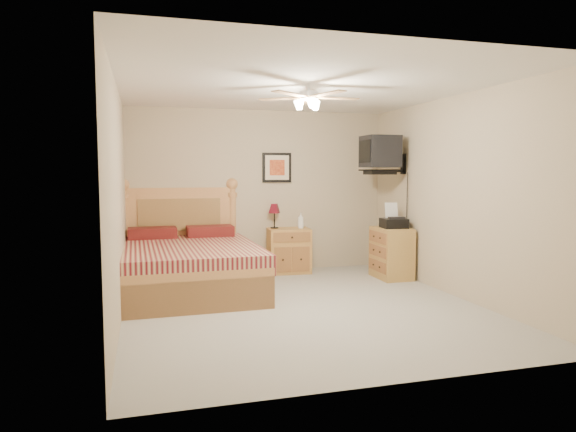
# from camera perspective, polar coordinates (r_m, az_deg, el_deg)

# --- Properties ---
(floor) EXTENTS (4.50, 4.50, 0.00)m
(floor) POSITION_cam_1_polar(r_m,az_deg,el_deg) (6.02, 1.65, -10.05)
(floor) COLOR #9C988D
(floor) RESTS_ON ground
(ceiling) EXTENTS (4.00, 4.50, 0.04)m
(ceiling) POSITION_cam_1_polar(r_m,az_deg,el_deg) (5.89, 1.71, 14.14)
(ceiling) COLOR white
(ceiling) RESTS_ON ground
(wall_back) EXTENTS (4.00, 0.04, 2.50)m
(wall_back) POSITION_cam_1_polar(r_m,az_deg,el_deg) (8.00, -3.15, 2.74)
(wall_back) COLOR tan
(wall_back) RESTS_ON ground
(wall_front) EXTENTS (4.00, 0.04, 2.50)m
(wall_front) POSITION_cam_1_polar(r_m,az_deg,el_deg) (3.75, 12.03, 0.08)
(wall_front) COLOR tan
(wall_front) RESTS_ON ground
(wall_left) EXTENTS (0.04, 4.50, 2.50)m
(wall_left) POSITION_cam_1_polar(r_m,az_deg,el_deg) (5.57, -18.38, 1.51)
(wall_left) COLOR tan
(wall_left) RESTS_ON ground
(wall_right) EXTENTS (0.04, 4.50, 2.50)m
(wall_right) POSITION_cam_1_polar(r_m,az_deg,el_deg) (6.70, 18.24, 2.06)
(wall_right) COLOR tan
(wall_right) RESTS_ON ground
(bed) EXTENTS (1.76, 2.29, 1.46)m
(bed) POSITION_cam_1_polar(r_m,az_deg,el_deg) (6.74, -11.12, -2.18)
(bed) COLOR tan
(bed) RESTS_ON ground
(nightstand) EXTENTS (0.67, 0.52, 0.68)m
(nightstand) POSITION_cam_1_polar(r_m,az_deg,el_deg) (7.95, 0.09, -3.85)
(nightstand) COLOR #C28942
(nightstand) RESTS_ON ground
(table_lamp) EXTENTS (0.25, 0.25, 0.38)m
(table_lamp) POSITION_cam_1_polar(r_m,az_deg,el_deg) (7.92, -1.52, -0.01)
(table_lamp) COLOR #5D0A17
(table_lamp) RESTS_ON nightstand
(lotion_bottle) EXTENTS (0.10, 0.11, 0.24)m
(lotion_bottle) POSITION_cam_1_polar(r_m,az_deg,el_deg) (7.93, 1.43, -0.49)
(lotion_bottle) COLOR white
(lotion_bottle) RESTS_ON nightstand
(framed_picture) EXTENTS (0.46, 0.04, 0.46)m
(framed_picture) POSITION_cam_1_polar(r_m,az_deg,el_deg) (8.04, -1.25, 5.40)
(framed_picture) COLOR black
(framed_picture) RESTS_ON wall_back
(dresser) EXTENTS (0.44, 0.63, 0.74)m
(dresser) POSITION_cam_1_polar(r_m,az_deg,el_deg) (7.67, 11.43, -4.04)
(dresser) COLOR #A4793C
(dresser) RESTS_ON ground
(fax_machine) EXTENTS (0.38, 0.40, 0.36)m
(fax_machine) POSITION_cam_1_polar(r_m,az_deg,el_deg) (7.58, 11.69, 0.06)
(fax_machine) COLOR black
(fax_machine) RESTS_ON dresser
(magazine_lower) EXTENTS (0.24, 0.28, 0.02)m
(magazine_lower) POSITION_cam_1_polar(r_m,az_deg,el_deg) (7.84, 10.51, -1.00)
(magazine_lower) COLOR #BAAF93
(magazine_lower) RESTS_ON dresser
(magazine_upper) EXTENTS (0.31, 0.35, 0.02)m
(magazine_upper) POSITION_cam_1_polar(r_m,az_deg,el_deg) (7.85, 10.59, -0.83)
(magazine_upper) COLOR tan
(magazine_upper) RESTS_ON magazine_lower
(wall_tv) EXTENTS (0.56, 0.46, 0.58)m
(wall_tv) POSITION_cam_1_polar(r_m,az_deg,el_deg) (7.73, 11.21, 6.73)
(wall_tv) COLOR black
(wall_tv) RESTS_ON wall_right
(ceiling_fan) EXTENTS (1.14, 1.14, 0.28)m
(ceiling_fan) POSITION_cam_1_polar(r_m,az_deg,el_deg) (5.68, 2.33, 13.05)
(ceiling_fan) COLOR silver
(ceiling_fan) RESTS_ON ceiling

